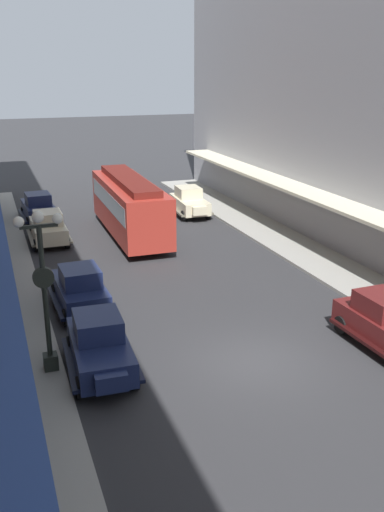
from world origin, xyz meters
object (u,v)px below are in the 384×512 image
at_px(parked_car_5, 189,201).
at_px(parked_car_0, 100,344).
at_px(parked_car_1, 38,207).
at_px(parked_car_3, 48,227).
at_px(lamp_post_with_clock, 44,286).
at_px(streetcar, 130,204).
at_px(parked_car_2, 80,287).

bearing_deg(parked_car_5, parked_car_0, -117.95).
bearing_deg(parked_car_1, parked_car_5, -10.48).
relative_size(parked_car_3, lamp_post_with_clock, 0.83).
bearing_deg(parked_car_1, parked_car_0, -90.15).
xyz_separation_m(parked_car_0, lamp_post_with_clock, (-1.51, 0.40, 2.04)).
relative_size(parked_car_1, parked_car_3, 1.01).
height_order(parked_car_0, streetcar, streetcar).
xyz_separation_m(parked_car_3, parked_car_5, (9.44, 3.22, 0.00)).
height_order(parked_car_2, streetcar, streetcar).
height_order(parked_car_1, streetcar, streetcar).
distance_m(parked_car_3, streetcar, 4.68).
bearing_deg(parked_car_0, parked_car_5, 62.05).
relative_size(parked_car_1, streetcar, 0.45).
relative_size(parked_car_0, lamp_post_with_clock, 0.84).
relative_size(parked_car_5, lamp_post_with_clock, 0.84).
bearing_deg(parked_car_1, parked_car_3, -89.58).
xyz_separation_m(parked_car_2, parked_car_5, (9.31, 12.90, 0.00)).
bearing_deg(parked_car_2, parked_car_0, -92.47).
distance_m(parked_car_2, parked_car_3, 9.68).
relative_size(parked_car_0, parked_car_2, 1.01).
xyz_separation_m(parked_car_1, lamp_post_with_clock, (-1.57, -19.32, 2.04)).
bearing_deg(parked_car_3, parked_car_0, -90.35).
height_order(parked_car_0, parked_car_1, same).
xyz_separation_m(parked_car_5, lamp_post_with_clock, (-11.04, -17.57, 2.04)).
bearing_deg(parked_car_0, lamp_post_with_clock, 165.27).
bearing_deg(parked_car_3, streetcar, -3.39).
xyz_separation_m(parked_car_0, parked_car_3, (0.09, 14.74, 0.00)).
height_order(parked_car_2, parked_car_3, same).
height_order(parked_car_5, streetcar, streetcar).
bearing_deg(streetcar, parked_car_3, 176.61).
bearing_deg(parked_car_3, parked_car_2, -89.23).
xyz_separation_m(parked_car_2, streetcar, (4.44, 9.41, 0.96)).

